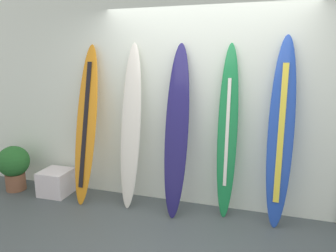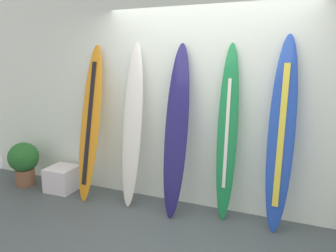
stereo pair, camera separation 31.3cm
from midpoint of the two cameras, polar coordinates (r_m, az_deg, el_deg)
wall_back at (r=3.94m, az=4.33°, el=5.13°), size 7.20×0.20×2.80m
surfboard_sunset at (r=4.25m, az=-16.86°, el=0.02°), size 0.32×0.52×2.08m
surfboard_ivory at (r=3.97m, az=-9.10°, el=-0.34°), size 0.27×0.42×2.09m
surfboard_navy at (r=3.71m, az=-0.81°, el=-1.13°), size 0.30×0.50×2.08m
surfboard_emerald at (r=3.69m, az=8.48°, el=-1.47°), size 0.24×0.30×2.07m
surfboard_cobalt at (r=3.61m, az=17.69°, el=-1.55°), size 0.29×0.36×2.15m
display_block_left at (r=4.79m, az=-21.65°, el=-9.60°), size 0.41×0.41×0.35m
potted_plant at (r=5.11m, az=-28.06°, el=-6.34°), size 0.44×0.44×0.66m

